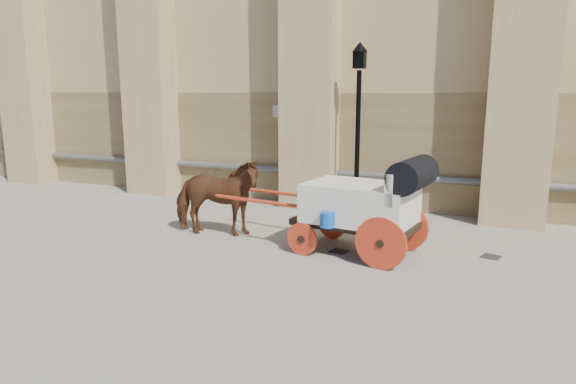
% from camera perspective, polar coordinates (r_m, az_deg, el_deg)
% --- Properties ---
extents(ground, '(90.00, 90.00, 0.00)m').
position_cam_1_polar(ground, '(10.25, 0.75, -6.20)').
color(ground, gray).
rests_on(ground, ground).
extents(horse, '(2.12, 1.28, 1.67)m').
position_cam_1_polar(horse, '(10.99, -7.99, -0.60)').
color(horse, brown).
rests_on(horse, ground).
extents(carriage, '(4.47, 1.81, 1.90)m').
position_cam_1_polar(carriage, '(9.68, 8.78, -1.08)').
color(carriage, black).
rests_on(carriage, ground).
extents(street_lamp, '(0.39, 0.39, 4.20)m').
position_cam_1_polar(street_lamp, '(12.70, 7.77, 7.42)').
color(street_lamp, black).
rests_on(street_lamp, ground).
extents(drain_grate_near, '(0.37, 0.37, 0.01)m').
position_cam_1_polar(drain_grate_near, '(10.05, 5.66, -6.58)').
color(drain_grate_near, black).
rests_on(drain_grate_near, ground).
extents(drain_grate_far, '(0.40, 0.40, 0.01)m').
position_cam_1_polar(drain_grate_far, '(10.41, 21.61, -6.70)').
color(drain_grate_far, black).
rests_on(drain_grate_far, ground).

